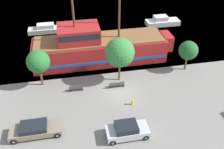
{
  "coord_description": "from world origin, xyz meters",
  "views": [
    {
      "loc": [
        -5.4,
        -22.55,
        19.09
      ],
      "look_at": [
        -0.71,
        2.0,
        1.2
      ],
      "focal_mm": 40.0,
      "sensor_mm": 36.0,
      "label": 1
    }
  ],
  "objects_px": {
    "fire_hydrant": "(132,102)",
    "bench_promenade_west": "(76,88)",
    "parked_car_curb_mid": "(35,129)",
    "bench_promenade_east": "(117,84)",
    "parked_car_curb_front": "(127,130)",
    "moored_boat_dockside": "(162,22)",
    "pirate_ship": "(98,47)",
    "moored_boat_outer": "(48,29)"
  },
  "relations": [
    {
      "from": "pirate_ship",
      "to": "bench_promenade_west",
      "type": "xyz_separation_m",
      "value": [
        -3.65,
        -6.41,
        -1.62
      ]
    },
    {
      "from": "parked_car_curb_front",
      "to": "parked_car_curb_mid",
      "type": "xyz_separation_m",
      "value": [
        -8.72,
        1.89,
        -0.09
      ]
    },
    {
      "from": "parked_car_curb_front",
      "to": "parked_car_curb_mid",
      "type": "height_order",
      "value": "parked_car_curb_front"
    },
    {
      "from": "parked_car_curb_front",
      "to": "moored_boat_outer",
      "type": "bearing_deg",
      "value": 107.52
    },
    {
      "from": "moored_boat_dockside",
      "to": "parked_car_curb_mid",
      "type": "distance_m",
      "value": 30.57
    },
    {
      "from": "bench_promenade_west",
      "to": "pirate_ship",
      "type": "bearing_deg",
      "value": 60.35
    },
    {
      "from": "moored_boat_outer",
      "to": "pirate_ship",
      "type": "bearing_deg",
      "value": -56.06
    },
    {
      "from": "bench_promenade_east",
      "to": "moored_boat_outer",
      "type": "bearing_deg",
      "value": 116.03
    },
    {
      "from": "parked_car_curb_mid",
      "to": "fire_hydrant",
      "type": "height_order",
      "value": "parked_car_curb_mid"
    },
    {
      "from": "moored_boat_outer",
      "to": "parked_car_curb_front",
      "type": "relative_size",
      "value": 1.7
    },
    {
      "from": "bench_promenade_west",
      "to": "moored_boat_outer",
      "type": "bearing_deg",
      "value": 101.62
    },
    {
      "from": "moored_boat_dockside",
      "to": "moored_boat_outer",
      "type": "bearing_deg",
      "value": 177.47
    },
    {
      "from": "fire_hydrant",
      "to": "pirate_ship",
      "type": "bearing_deg",
      "value": 103.32
    },
    {
      "from": "bench_promenade_east",
      "to": "bench_promenade_west",
      "type": "height_order",
      "value": "same"
    },
    {
      "from": "moored_boat_dockside",
      "to": "bench_promenade_east",
      "type": "height_order",
      "value": "moored_boat_dockside"
    },
    {
      "from": "bench_promenade_west",
      "to": "moored_boat_dockside",
      "type": "bearing_deg",
      "value": 44.0
    },
    {
      "from": "moored_boat_outer",
      "to": "parked_car_curb_mid",
      "type": "height_order",
      "value": "moored_boat_outer"
    },
    {
      "from": "parked_car_curb_front",
      "to": "pirate_ship",
      "type": "bearing_deg",
      "value": 92.86
    },
    {
      "from": "parked_car_curb_mid",
      "to": "bench_promenade_east",
      "type": "height_order",
      "value": "parked_car_curb_mid"
    },
    {
      "from": "pirate_ship",
      "to": "fire_hydrant",
      "type": "bearing_deg",
      "value": -76.68
    },
    {
      "from": "fire_hydrant",
      "to": "parked_car_curb_mid",
      "type": "bearing_deg",
      "value": -167.21
    },
    {
      "from": "parked_car_curb_front",
      "to": "fire_hydrant",
      "type": "distance_m",
      "value": 4.57
    },
    {
      "from": "parked_car_curb_mid",
      "to": "bench_promenade_east",
      "type": "distance_m",
      "value": 10.93
    },
    {
      "from": "moored_boat_dockside",
      "to": "parked_car_curb_front",
      "type": "distance_m",
      "value": 27.01
    },
    {
      "from": "moored_boat_dockside",
      "to": "parked_car_curb_mid",
      "type": "relative_size",
      "value": 1.22
    },
    {
      "from": "pirate_ship",
      "to": "fire_hydrant",
      "type": "xyz_separation_m",
      "value": [
        2.38,
        -10.04,
        -1.64
      ]
    },
    {
      "from": "fire_hydrant",
      "to": "bench_promenade_east",
      "type": "relative_size",
      "value": 0.42
    },
    {
      "from": "moored_boat_dockside",
      "to": "pirate_ship",
      "type": "bearing_deg",
      "value": -143.32
    },
    {
      "from": "moored_boat_dockside",
      "to": "bench_promenade_west",
      "type": "xyz_separation_m",
      "value": [
        -16.72,
        -16.15,
        -0.2
      ]
    },
    {
      "from": "fire_hydrant",
      "to": "bench_promenade_west",
      "type": "distance_m",
      "value": 7.03
    },
    {
      "from": "moored_boat_dockside",
      "to": "parked_car_curb_front",
      "type": "xyz_separation_m",
      "value": [
        -12.36,
        -24.02,
        0.11
      ]
    },
    {
      "from": "moored_boat_dockside",
      "to": "bench_promenade_east",
      "type": "xyz_separation_m",
      "value": [
        -11.78,
        -16.4,
        -0.19
      ]
    },
    {
      "from": "parked_car_curb_front",
      "to": "parked_car_curb_mid",
      "type": "bearing_deg",
      "value": 167.8
    },
    {
      "from": "parked_car_curb_front",
      "to": "fire_hydrant",
      "type": "height_order",
      "value": "parked_car_curb_front"
    },
    {
      "from": "pirate_ship",
      "to": "bench_promenade_west",
      "type": "relative_size",
      "value": 11.9
    },
    {
      "from": "moored_boat_dockside",
      "to": "bench_promenade_west",
      "type": "bearing_deg",
      "value": -136.0
    },
    {
      "from": "moored_boat_dockside",
      "to": "bench_promenade_east",
      "type": "relative_size",
      "value": 3.32
    },
    {
      "from": "pirate_ship",
      "to": "bench_promenade_east",
      "type": "bearing_deg",
      "value": -79.02
    },
    {
      "from": "parked_car_curb_mid",
      "to": "bench_promenade_west",
      "type": "distance_m",
      "value": 7.41
    },
    {
      "from": "pirate_ship",
      "to": "moored_boat_outer",
      "type": "relative_size",
      "value": 2.78
    },
    {
      "from": "moored_boat_dockside",
      "to": "parked_car_curb_mid",
      "type": "bearing_deg",
      "value": -133.61
    },
    {
      "from": "pirate_ship",
      "to": "moored_boat_outer",
      "type": "distance_m",
      "value": 12.9
    }
  ]
}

